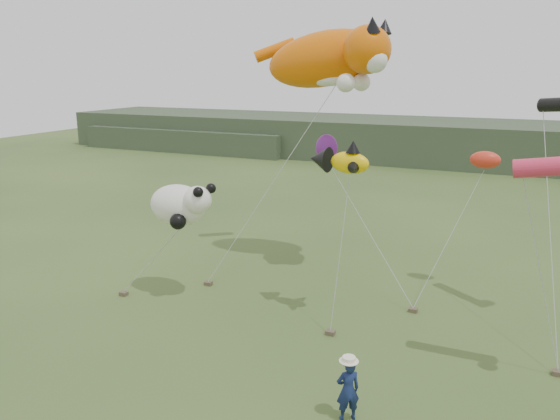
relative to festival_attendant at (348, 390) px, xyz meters
The scene contains 8 objects.
ground 2.15m from the festival_attendant, behind, with size 120.00×120.00×0.00m, color #385123.
headland 45.09m from the festival_attendant, 96.46° to the left, with size 90.00×13.00×4.00m.
festival_attendant is the anchor object (origin of this frame).
sandbag_anchors 6.31m from the festival_attendant, 119.95° to the left, with size 16.46×3.55×0.16m.
cat_kite 14.75m from the festival_attendant, 111.51° to the left, with size 7.06×3.77×3.29m.
fish_kite 8.14m from the festival_attendant, 111.66° to the left, with size 2.42×1.62×1.24m.
panda_kite 10.53m from the festival_attendant, 148.73° to the left, with size 2.89×1.87×1.80m.
misc_kites 12.28m from the festival_attendant, 100.46° to the left, with size 8.05×1.23×1.28m.
Camera 1 is at (5.54, -12.46, 9.06)m, focal length 35.00 mm.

